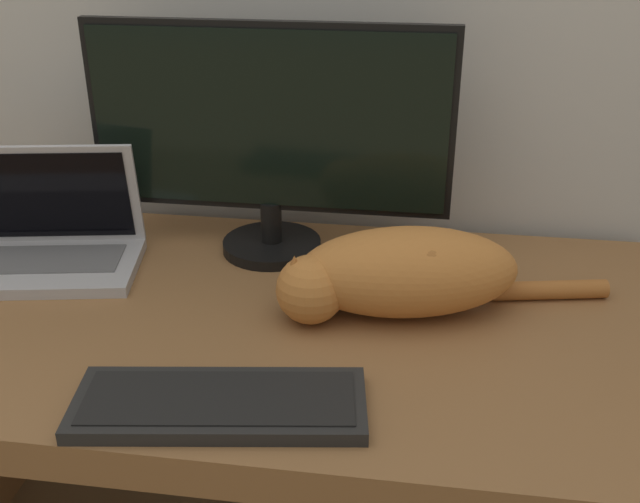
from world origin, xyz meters
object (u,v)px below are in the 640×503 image
laptop (43,244)px  external_keyboard (220,404)px  cat (399,272)px  monitor (269,135)px

laptop → external_keyboard: 0.57m
external_keyboard → cat: cat is taller
cat → external_keyboard: bearing=-138.2°
monitor → laptop: 0.46m
external_keyboard → cat: bearing=45.2°
monitor → laptop: bearing=-161.8°
monitor → laptop: (-0.40, -0.13, -0.18)m
laptop → cat: 0.65m
monitor → laptop: monitor is taller
external_keyboard → cat: (0.22, 0.30, 0.06)m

